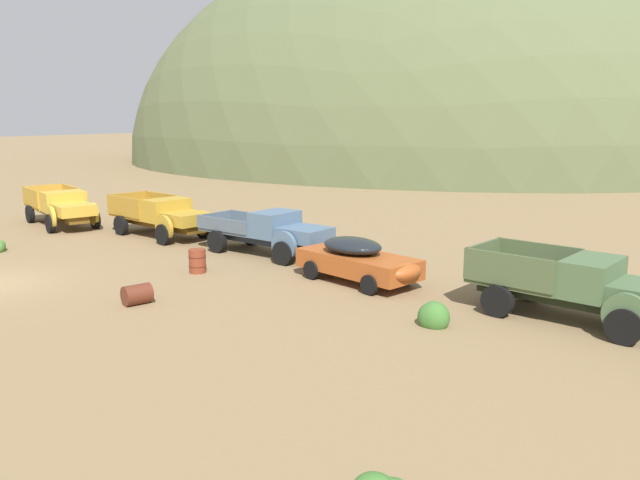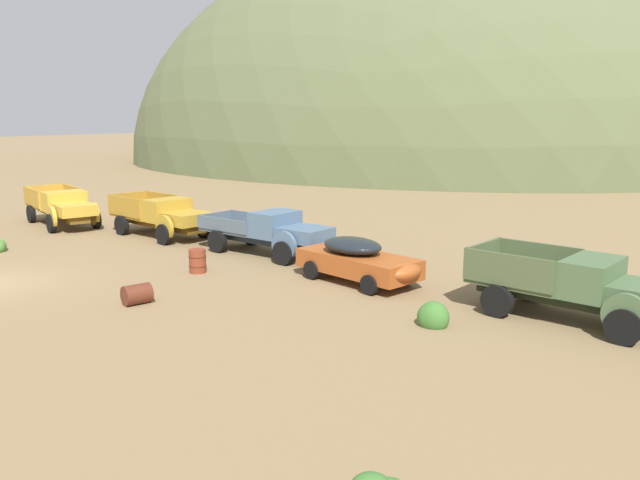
{
  "view_description": "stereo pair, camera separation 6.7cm",
  "coord_description": "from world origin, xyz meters",
  "px_view_note": "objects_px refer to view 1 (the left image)",
  "views": [
    {
      "loc": [
        21.63,
        -11.29,
        5.83
      ],
      "look_at": [
        9.15,
        7.15,
        1.45
      ],
      "focal_mm": 35.75,
      "sensor_mm": 36.0,
      "label": 1
    },
    {
      "loc": [
        21.68,
        -11.25,
        5.83
      ],
      "look_at": [
        9.15,
        7.15,
        1.45
      ],
      "focal_mm": 35.75,
      "sensor_mm": 36.0,
      "label": 2
    }
  ],
  "objects_px": {
    "truck_chalk_blue": "(274,232)",
    "oil_drum_foreground": "(197,261)",
    "truck_mustard": "(165,217)",
    "truck_weathered_green": "(586,288)",
    "oil_drum_tipped": "(137,294)",
    "truck_faded_yellow": "(63,207)",
    "car_oxide_orange": "(361,260)"
  },
  "relations": [
    {
      "from": "truck_chalk_blue",
      "to": "oil_drum_foreground",
      "type": "relative_size",
      "value": 7.09
    },
    {
      "from": "oil_drum_foreground",
      "to": "truck_chalk_blue",
      "type": "bearing_deg",
      "value": 81.91
    },
    {
      "from": "truck_mustard",
      "to": "truck_weathered_green",
      "type": "height_order",
      "value": "same"
    },
    {
      "from": "truck_mustard",
      "to": "car_oxide_orange",
      "type": "relative_size",
      "value": 1.23
    },
    {
      "from": "oil_drum_foreground",
      "to": "truck_mustard",
      "type": "bearing_deg",
      "value": 146.19
    },
    {
      "from": "oil_drum_foreground",
      "to": "truck_faded_yellow",
      "type": "bearing_deg",
      "value": 165.77
    },
    {
      "from": "truck_weathered_green",
      "to": "oil_drum_foreground",
      "type": "xyz_separation_m",
      "value": [
        -13.34,
        -1.94,
        -0.57
      ]
    },
    {
      "from": "truck_weathered_green",
      "to": "oil_drum_tipped",
      "type": "height_order",
      "value": "truck_weathered_green"
    },
    {
      "from": "truck_mustard",
      "to": "oil_drum_tipped",
      "type": "bearing_deg",
      "value": -38.55
    },
    {
      "from": "truck_faded_yellow",
      "to": "truck_weathered_green",
      "type": "bearing_deg",
      "value": 15.15
    },
    {
      "from": "truck_weathered_green",
      "to": "oil_drum_tipped",
      "type": "distance_m",
      "value": 13.39
    },
    {
      "from": "truck_mustard",
      "to": "truck_chalk_blue",
      "type": "bearing_deg",
      "value": 6.07
    },
    {
      "from": "car_oxide_orange",
      "to": "oil_drum_tipped",
      "type": "distance_m",
      "value": 7.64
    },
    {
      "from": "truck_chalk_blue",
      "to": "oil_drum_foreground",
      "type": "xyz_separation_m",
      "value": [
        -0.56,
        -3.93,
        -0.54
      ]
    },
    {
      "from": "truck_chalk_blue",
      "to": "oil_drum_foreground",
      "type": "height_order",
      "value": "truck_chalk_blue"
    },
    {
      "from": "truck_faded_yellow",
      "to": "truck_mustard",
      "type": "distance_m",
      "value": 6.89
    },
    {
      "from": "truck_chalk_blue",
      "to": "truck_weathered_green",
      "type": "relative_size",
      "value": 1.07
    },
    {
      "from": "truck_weathered_green",
      "to": "oil_drum_tipped",
      "type": "relative_size",
      "value": 6.01
    },
    {
      "from": "truck_faded_yellow",
      "to": "truck_chalk_blue",
      "type": "xyz_separation_m",
      "value": [
        13.7,
        0.6,
        -0.03
      ]
    },
    {
      "from": "truck_weathered_green",
      "to": "oil_drum_tipped",
      "type": "xyz_separation_m",
      "value": [
        -11.98,
        -5.95,
        -0.7
      ]
    },
    {
      "from": "truck_faded_yellow",
      "to": "car_oxide_orange",
      "type": "bearing_deg",
      "value": 14.65
    },
    {
      "from": "truck_faded_yellow",
      "to": "car_oxide_orange",
      "type": "xyz_separation_m",
      "value": [
        18.97,
        -1.16,
        -0.2
      ]
    },
    {
      "from": "truck_mustard",
      "to": "truck_faded_yellow",
      "type": "bearing_deg",
      "value": -164.11
    },
    {
      "from": "truck_faded_yellow",
      "to": "oil_drum_foreground",
      "type": "relative_size",
      "value": 7.58
    },
    {
      "from": "truck_chalk_blue",
      "to": "car_oxide_orange",
      "type": "relative_size",
      "value": 1.25
    },
    {
      "from": "truck_faded_yellow",
      "to": "truck_mustard",
      "type": "xyz_separation_m",
      "value": [
        6.84,
        0.89,
        -0.0
      ]
    },
    {
      "from": "car_oxide_orange",
      "to": "oil_drum_foreground",
      "type": "bearing_deg",
      "value": -146.98
    },
    {
      "from": "truck_mustard",
      "to": "oil_drum_foreground",
      "type": "height_order",
      "value": "truck_mustard"
    },
    {
      "from": "truck_faded_yellow",
      "to": "truck_weathered_green",
      "type": "distance_m",
      "value": 26.52
    },
    {
      "from": "oil_drum_tipped",
      "to": "oil_drum_foreground",
      "type": "distance_m",
      "value": 4.24
    },
    {
      "from": "truck_faded_yellow",
      "to": "oil_drum_tipped",
      "type": "height_order",
      "value": "truck_faded_yellow"
    },
    {
      "from": "truck_faded_yellow",
      "to": "truck_mustard",
      "type": "height_order",
      "value": "same"
    }
  ]
}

